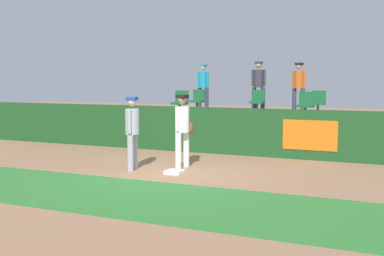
{
  "coord_description": "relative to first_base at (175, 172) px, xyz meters",
  "views": [
    {
      "loc": [
        5.17,
        -10.12,
        2.21
      ],
      "look_at": [
        0.11,
        1.1,
        1.0
      ],
      "focal_mm": 45.57,
      "sensor_mm": 36.0,
      "label": 1
    }
  ],
  "objects": [
    {
      "name": "ground_plane",
      "position": [
        -0.11,
        -0.1,
        -0.04
      ],
      "size": [
        60.0,
        60.0,
        0.0
      ],
      "primitive_type": "plane",
      "color": "#936B4C"
    },
    {
      "name": "grass_foreground_strip",
      "position": [
        -0.11,
        -2.4,
        -0.04
      ],
      "size": [
        18.0,
        2.8,
        0.01
      ],
      "primitive_type": "cube",
      "color": "#2D722D",
      "rests_on": "ground_plane"
    },
    {
      "name": "first_base",
      "position": [
        0.0,
        0.0,
        0.0
      ],
      "size": [
        0.4,
        0.4,
        0.08
      ],
      "primitive_type": "cube",
      "color": "white",
      "rests_on": "ground_plane"
    },
    {
      "name": "player_fielder_home",
      "position": [
        -0.16,
        0.79,
        1.03
      ],
      "size": [
        0.43,
        0.55,
        1.85
      ],
      "rotation": [
        0.0,
        0.0,
        -1.77
      ],
      "color": "white",
      "rests_on": "ground_plane"
    },
    {
      "name": "player_runner_visitor",
      "position": [
        -1.17,
        0.01,
        1.01
      ],
      "size": [
        0.41,
        0.5,
        1.81
      ],
      "rotation": [
        0.0,
        0.0,
        -1.34
      ],
      "color": "#9EA3AD",
      "rests_on": "ground_plane"
    },
    {
      "name": "field_wall",
      "position": [
        -0.1,
        3.41,
        0.66
      ],
      "size": [
        18.0,
        0.26,
        1.39
      ],
      "color": "#19471E",
      "rests_on": "ground_plane"
    },
    {
      "name": "bleacher_platform",
      "position": [
        -0.11,
        5.98,
        0.47
      ],
      "size": [
        18.0,
        4.8,
        1.02
      ],
      "primitive_type": "cube",
      "color": "#59595E",
      "rests_on": "ground_plane"
    },
    {
      "name": "seat_back_right",
      "position": [
        2.17,
        6.65,
        1.45
      ],
      "size": [
        0.46,
        0.44,
        0.84
      ],
      "color": "#4C4C51",
      "rests_on": "bleacher_platform"
    },
    {
      "name": "seat_back_left",
      "position": [
        -2.31,
        6.65,
        1.45
      ],
      "size": [
        0.47,
        0.44,
        0.84
      ],
      "color": "#4C4C51",
      "rests_on": "bleacher_platform"
    },
    {
      "name": "seat_front_right",
      "position": [
        2.11,
        4.85,
        1.46
      ],
      "size": [
        0.47,
        0.44,
        0.84
      ],
      "color": "#4C4C51",
      "rests_on": "bleacher_platform"
    },
    {
      "name": "seat_front_left",
      "position": [
        -2.18,
        4.85,
        1.45
      ],
      "size": [
        0.47,
        0.44,
        0.84
      ],
      "color": "#4C4C51",
      "rests_on": "bleacher_platform"
    },
    {
      "name": "seat_back_center",
      "position": [
        0.03,
        6.65,
        1.45
      ],
      "size": [
        0.46,
        0.44,
        0.84
      ],
      "color": "#4C4C51",
      "rests_on": "bleacher_platform"
    },
    {
      "name": "spectator_hooded",
      "position": [
        -0.13,
        7.28,
        2.07
      ],
      "size": [
        0.53,
        0.38,
        1.88
      ],
      "rotation": [
        0.0,
        0.0,
        3.22
      ],
      "color": "#33384C",
      "rests_on": "bleacher_platform"
    },
    {
      "name": "spectator_capped",
      "position": [
        1.29,
        7.63,
        2.04
      ],
      "size": [
        0.5,
        0.4,
        1.82
      ],
      "rotation": [
        0.0,
        0.0,
        2.98
      ],
      "color": "#33384C",
      "rests_on": "bleacher_platform"
    },
    {
      "name": "spectator_casual",
      "position": [
        -2.51,
        7.64,
        2.03
      ],
      "size": [
        0.51,
        0.38,
        1.81
      ],
      "rotation": [
        0.0,
        0.0,
        3.03
      ],
      "color": "#33384C",
      "rests_on": "bleacher_platform"
    }
  ]
}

